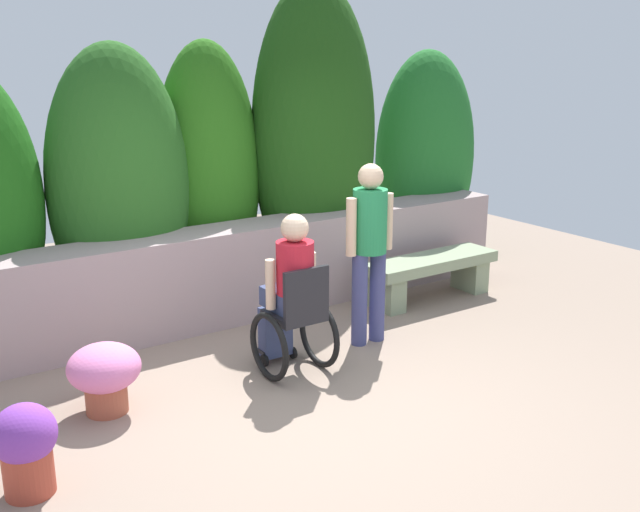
{
  "coord_description": "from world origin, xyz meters",
  "views": [
    {
      "loc": [
        -2.77,
        -4.16,
        2.56
      ],
      "look_at": [
        0.64,
        0.86,
        0.85
      ],
      "focal_mm": 41.64,
      "sensor_mm": 36.0,
      "label": 1
    }
  ],
  "objects_px": {
    "person_in_wheelchair": "(292,299)",
    "flower_pot_terracotta_by_wall": "(26,445)",
    "stone_bench": "(430,271)",
    "flower_pot_purple_near": "(105,373)",
    "person_standing_companion": "(369,242)"
  },
  "relations": [
    {
      "from": "stone_bench",
      "to": "flower_pot_terracotta_by_wall",
      "type": "relative_size",
      "value": 2.66
    },
    {
      "from": "person_in_wheelchair",
      "to": "stone_bench",
      "type": "bearing_deg",
      "value": 27.8
    },
    {
      "from": "person_in_wheelchair",
      "to": "flower_pot_terracotta_by_wall",
      "type": "xyz_separation_m",
      "value": [
        -2.21,
        -0.59,
        -0.31
      ]
    },
    {
      "from": "person_in_wheelchair",
      "to": "person_standing_companion",
      "type": "distance_m",
      "value": 0.96
    },
    {
      "from": "stone_bench",
      "to": "flower_pot_purple_near",
      "type": "xyz_separation_m",
      "value": [
        -3.65,
        -0.56,
        -0.01
      ]
    },
    {
      "from": "person_in_wheelchair",
      "to": "flower_pot_purple_near",
      "type": "height_order",
      "value": "person_in_wheelchair"
    },
    {
      "from": "person_in_wheelchair",
      "to": "flower_pot_terracotta_by_wall",
      "type": "height_order",
      "value": "person_in_wheelchair"
    },
    {
      "from": "person_in_wheelchair",
      "to": "flower_pot_purple_near",
      "type": "bearing_deg",
      "value": -176.81
    },
    {
      "from": "flower_pot_terracotta_by_wall",
      "to": "stone_bench",
      "type": "bearing_deg",
      "value": 16.68
    },
    {
      "from": "stone_bench",
      "to": "person_in_wheelchair",
      "type": "height_order",
      "value": "person_in_wheelchair"
    },
    {
      "from": "person_standing_companion",
      "to": "flower_pot_terracotta_by_wall",
      "type": "relative_size",
      "value": 2.82
    },
    {
      "from": "flower_pot_purple_near",
      "to": "flower_pot_terracotta_by_wall",
      "type": "relative_size",
      "value": 0.92
    },
    {
      "from": "stone_bench",
      "to": "flower_pot_purple_near",
      "type": "distance_m",
      "value": 3.69
    },
    {
      "from": "person_standing_companion",
      "to": "flower_pot_purple_near",
      "type": "distance_m",
      "value": 2.47
    },
    {
      "from": "person_in_wheelchair",
      "to": "flower_pot_purple_near",
      "type": "xyz_separation_m",
      "value": [
        -1.49,
        0.16,
        -0.32
      ]
    }
  ]
}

